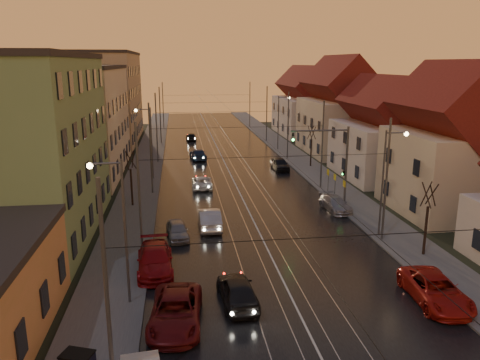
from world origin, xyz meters
name	(u,v)px	position (x,y,z in m)	size (l,w,h in m)	color
ground	(298,312)	(0.00, 0.00, 0.00)	(160.00, 160.00, 0.00)	black
road	(223,159)	(0.00, 40.00, 0.02)	(16.00, 120.00, 0.04)	black
sidewalk_left	(148,161)	(-10.00, 40.00, 0.07)	(4.00, 120.00, 0.15)	#4C4C4C
sidewalk_right	(295,157)	(10.00, 40.00, 0.07)	(4.00, 120.00, 0.15)	#4C4C4C
tram_rail_0	(207,160)	(-2.20, 40.00, 0.06)	(0.06, 120.00, 0.03)	gray
tram_rail_1	(217,159)	(-0.77, 40.00, 0.06)	(0.06, 120.00, 0.03)	gray
tram_rail_2	(229,159)	(0.77, 40.00, 0.06)	(0.06, 120.00, 0.03)	gray
tram_rail_3	(239,159)	(2.20, 40.00, 0.06)	(0.06, 120.00, 0.03)	gray
apartment_left_1	(18,150)	(-17.50, 14.00, 6.50)	(10.00, 18.00, 13.00)	#6F925D
apartment_left_2	(75,123)	(-17.50, 34.00, 6.00)	(10.00, 20.00, 12.00)	beige
apartment_left_3	(105,98)	(-17.50, 58.00, 7.00)	(10.00, 24.00, 14.00)	tan
house_right_1	(450,150)	(17.00, 15.00, 5.45)	(8.67, 10.20, 10.80)	beige
house_right_2	(384,136)	(17.00, 28.00, 4.64)	(9.18, 12.24, 9.20)	silver
house_right_3	(339,112)	(17.00, 43.00, 5.80)	(9.18, 14.28, 11.50)	beige
house_right_4	(305,106)	(17.00, 61.00, 5.05)	(9.18, 16.32, 10.00)	silver
catenary_pole_l_0	(107,301)	(-8.60, -6.00, 4.50)	(0.16, 0.16, 9.00)	#595B60
catenary_pole_l_1	(139,190)	(-8.60, 9.00, 4.50)	(0.16, 0.16, 9.00)	#595B60
catenary_pole_r_1	(386,181)	(8.60, 9.00, 4.50)	(0.16, 0.16, 9.00)	#595B60
catenary_pole_l_2	(151,149)	(-8.60, 24.00, 4.50)	(0.16, 0.16, 9.00)	#595B60
catenary_pole_r_2	(322,145)	(8.60, 24.00, 4.50)	(0.16, 0.16, 9.00)	#595B60
catenary_pole_l_3	(157,129)	(-8.60, 39.00, 4.50)	(0.16, 0.16, 9.00)	#595B60
catenary_pole_r_3	(288,126)	(8.60, 39.00, 4.50)	(0.16, 0.16, 9.00)	#595B60
catenary_pole_l_4	(160,116)	(-8.60, 54.00, 4.50)	(0.16, 0.16, 9.00)	#595B60
catenary_pole_r_4	(267,114)	(8.60, 54.00, 4.50)	(0.16, 0.16, 9.00)	#595B60
catenary_pole_l_5	(163,106)	(-8.60, 72.00, 4.50)	(0.16, 0.16, 9.00)	#595B60
catenary_pole_r_5	(250,105)	(8.60, 72.00, 4.50)	(0.16, 0.16, 9.00)	#595B60
street_lamp_0	(118,219)	(-9.10, 2.00, 4.89)	(1.75, 0.32, 8.00)	#595B60
street_lamp_1	(387,173)	(9.10, 10.00, 4.89)	(1.75, 0.32, 8.00)	#595B60
street_lamp_2	(149,136)	(-9.10, 30.00, 4.89)	(1.75, 0.32, 8.00)	#595B60
street_lamp_3	(280,117)	(9.10, 46.00, 4.89)	(1.75, 0.32, 8.00)	#595B60
traffic_light_mast	(336,156)	(7.99, 18.00, 4.60)	(5.30, 0.32, 7.20)	#595B60
bare_tree_0	(131,180)	(-10.20, 20.00, 2.49)	(1.09, 1.09, 5.11)	black
bare_tree_1	(427,221)	(10.20, 6.00, 2.49)	(1.09, 1.09, 5.11)	black
bare_tree_2	(311,147)	(10.40, 34.00, 2.49)	(1.09, 1.09, 5.11)	black
driving_car_0	(237,290)	(-3.04, 1.33, 0.77)	(1.81, 4.50, 1.53)	black
driving_car_1	(209,218)	(-3.69, 13.48, 0.78)	(1.64, 4.72, 1.55)	#ACADB1
driving_car_2	(202,182)	(-3.62, 25.67, 0.61)	(2.02, 4.39, 1.22)	silver
driving_car_3	(198,154)	(-3.31, 40.57, 0.70)	(1.97, 4.84, 1.40)	#172745
driving_car_4	(191,137)	(-3.74, 56.36, 0.66)	(1.56, 3.89, 1.32)	black
parked_left_1	(176,311)	(-6.33, -0.39, 0.75)	(2.48, 5.38, 1.50)	#611013
parked_left_2	(155,260)	(-7.60, 6.01, 0.77)	(2.16, 5.31, 1.54)	maroon
parked_left_3	(177,230)	(-6.20, 11.50, 0.63)	(1.49, 3.69, 1.26)	gray
parked_right_0	(435,290)	(7.60, 0.02, 0.73)	(2.44, 5.29, 1.47)	#AC1711
parked_right_1	(335,204)	(7.60, 16.39, 0.63)	(1.76, 4.32, 1.25)	#A1A0A6
parked_right_2	(280,164)	(6.23, 32.87, 0.74)	(1.74, 4.32, 1.47)	black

